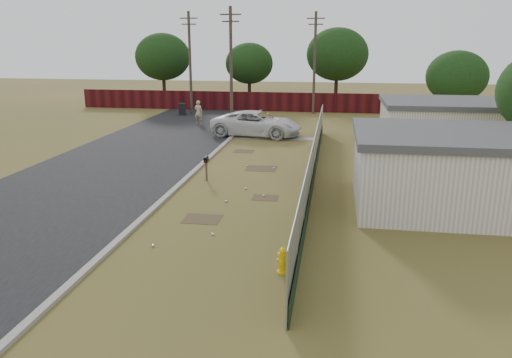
% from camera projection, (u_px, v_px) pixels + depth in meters
% --- Properties ---
extents(ground, '(120.00, 120.00, 0.00)m').
position_uv_depth(ground, '(246.00, 184.00, 23.56)').
color(ground, brown).
rests_on(ground, ground).
extents(street, '(15.10, 60.00, 0.12)m').
position_uv_depth(street, '(165.00, 145.00, 32.24)').
color(street, black).
rests_on(street, ground).
extents(chainlink_fence, '(0.10, 27.06, 2.02)m').
position_uv_depth(chainlink_fence, '(314.00, 165.00, 23.85)').
color(chainlink_fence, '#97999F').
rests_on(chainlink_fence, ground).
extents(privacy_fence, '(30.00, 0.12, 1.80)m').
position_uv_depth(privacy_fence, '(230.00, 101.00, 48.01)').
color(privacy_fence, '#490F12').
rests_on(privacy_fence, ground).
extents(utility_poles, '(12.60, 8.24, 9.00)m').
position_uv_depth(utility_poles, '(246.00, 63.00, 42.51)').
color(utility_poles, '#45392E').
rests_on(utility_poles, ground).
extents(houses, '(9.30, 17.24, 3.10)m').
position_uv_depth(houses, '(450.00, 145.00, 24.65)').
color(houses, silver).
rests_on(houses, ground).
extents(horizon_trees, '(33.32, 31.94, 7.78)m').
position_uv_depth(horizon_trees, '(301.00, 62.00, 44.60)').
color(horizon_trees, '#2F2215').
rests_on(horizon_trees, ground).
extents(fire_hydrant, '(0.38, 0.39, 0.82)m').
position_uv_depth(fire_hydrant, '(283.00, 261.00, 14.46)').
color(fire_hydrant, '#E5B40C').
rests_on(fire_hydrant, ground).
extents(mailbox, '(0.22, 0.52, 1.20)m').
position_uv_depth(mailbox, '(206.00, 161.00, 23.88)').
color(mailbox, brown).
rests_on(mailbox, ground).
extents(pickup_truck, '(6.65, 3.72, 1.76)m').
position_uv_depth(pickup_truck, '(257.00, 124.00, 35.14)').
color(pickup_truck, silver).
rests_on(pickup_truck, ground).
extents(pedestrian, '(0.77, 0.58, 1.90)m').
position_uv_depth(pedestrian, '(199.00, 112.00, 40.10)').
color(pedestrian, tan).
rests_on(pedestrian, ground).
extents(trash_bin, '(0.86, 0.84, 1.04)m').
position_uv_depth(trash_bin, '(182.00, 109.00, 45.12)').
color(trash_bin, black).
rests_on(trash_bin, ground).
extents(scattered_litter, '(2.91, 11.19, 0.07)m').
position_uv_depth(scattered_litter, '(237.00, 195.00, 21.72)').
color(scattered_litter, white).
rests_on(scattered_litter, ground).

